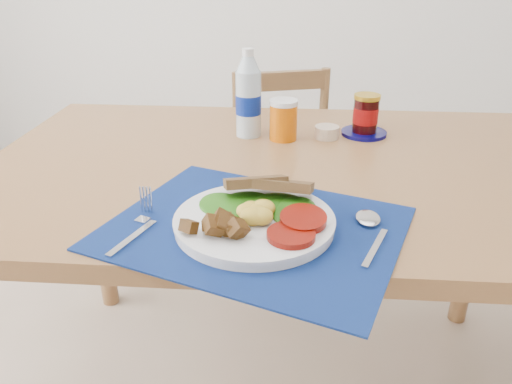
% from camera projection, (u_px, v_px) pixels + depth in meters
% --- Properties ---
extents(table, '(1.40, 0.90, 0.75)m').
position_uv_depth(table, '(280.00, 194.00, 1.21)').
color(table, brown).
rests_on(table, ground).
extents(chair_far, '(0.46, 0.45, 1.01)m').
position_uv_depth(chair_far, '(274.00, 146.00, 1.92)').
color(chair_far, '#51361D').
rests_on(chair_far, ground).
extents(placemat, '(0.61, 0.54, 0.00)m').
position_uv_depth(placemat, '(254.00, 228.00, 0.89)').
color(placemat, black).
rests_on(placemat, table).
extents(breakfast_plate, '(0.28, 0.28, 0.07)m').
position_uv_depth(breakfast_plate, '(251.00, 218.00, 0.88)').
color(breakfast_plate, silver).
rests_on(breakfast_plate, placemat).
extents(fork, '(0.06, 0.18, 0.00)m').
position_uv_depth(fork, '(139.00, 226.00, 0.89)').
color(fork, '#B2B5BA').
rests_on(fork, placemat).
extents(spoon, '(0.06, 0.19, 0.01)m').
position_uv_depth(spoon, '(370.00, 227.00, 0.88)').
color(spoon, '#B2B5BA').
rests_on(spoon, placemat).
extents(water_bottle, '(0.07, 0.07, 0.23)m').
position_uv_depth(water_bottle, '(248.00, 98.00, 1.30)').
color(water_bottle, '#ADBFCC').
rests_on(water_bottle, table).
extents(juice_glass, '(0.07, 0.07, 0.10)m').
position_uv_depth(juice_glass, '(283.00, 121.00, 1.30)').
color(juice_glass, '#C25605').
rests_on(juice_glass, table).
extents(ramekin, '(0.06, 0.06, 0.03)m').
position_uv_depth(ramekin, '(327.00, 132.00, 1.32)').
color(ramekin, '#C3AA8F').
rests_on(ramekin, table).
extents(jam_on_saucer, '(0.12, 0.12, 0.11)m').
position_uv_depth(jam_on_saucer, '(365.00, 117.00, 1.33)').
color(jam_on_saucer, '#050448').
rests_on(jam_on_saucer, table).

